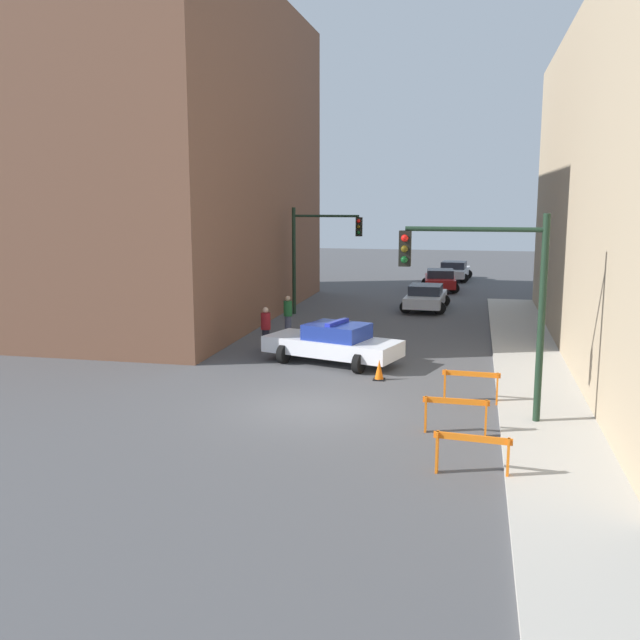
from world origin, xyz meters
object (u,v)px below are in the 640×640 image
(pedestrian_corner, at_px, (288,315))
(barrier_back, at_px, (471,381))
(parked_car_far, at_px, (454,271))
(pedestrian_crossing, at_px, (266,328))
(traffic_cone, at_px, (379,370))
(police_car, at_px, (333,343))
(traffic_light_near, at_px, (494,286))
(traffic_light_far, at_px, (316,245))
(barrier_mid, at_px, (456,410))
(parked_car_mid, at_px, (440,280))
(barrier_front, at_px, (472,448))
(parked_car_near, at_px, (426,297))

(pedestrian_corner, bearing_deg, barrier_back, -117.41)
(parked_car_far, relative_size, pedestrian_corner, 2.67)
(pedestrian_crossing, bearing_deg, traffic_cone, 104.84)
(barrier_back, bearing_deg, police_car, 140.32)
(traffic_light_near, height_order, traffic_cone, traffic_light_near)
(traffic_cone, bearing_deg, traffic_light_far, 111.59)
(traffic_light_far, xyz_separation_m, barrier_mid, (7.22, -16.70, -2.78))
(police_car, xyz_separation_m, parked_car_mid, (2.63, 20.52, -0.05))
(barrier_mid, xyz_separation_m, barrier_back, (0.34, 2.82, 0.00))
(traffic_light_far, bearing_deg, barrier_front, -68.48)
(pedestrian_crossing, bearing_deg, pedestrian_corner, -130.11)
(traffic_light_far, xyz_separation_m, parked_car_mid, (5.48, 10.53, -2.72))
(police_car, bearing_deg, pedestrian_corner, 49.20)
(barrier_mid, bearing_deg, pedestrian_corner, 122.52)
(traffic_light_near, relative_size, parked_car_near, 1.19)
(traffic_light_near, xyz_separation_m, parked_car_far, (-1.88, 31.78, -2.86))
(police_car, xyz_separation_m, pedestrian_crossing, (-2.87, 1.45, 0.14))
(traffic_light_near, height_order, parked_car_mid, traffic_light_near)
(parked_car_near, bearing_deg, traffic_light_far, -150.99)
(police_car, height_order, traffic_cone, police_car)
(parked_car_near, relative_size, traffic_cone, 6.66)
(traffic_light_near, height_order, traffic_light_far, traffic_light_near)
(parked_car_near, relative_size, barrier_mid, 2.73)
(traffic_light_near, height_order, pedestrian_crossing, traffic_light_near)
(pedestrian_corner, xyz_separation_m, barrier_mid, (7.20, -11.29, -0.24))
(police_car, xyz_separation_m, parked_car_far, (3.30, 26.18, -0.05))
(traffic_light_far, distance_m, traffic_cone, 13.18)
(traffic_light_near, bearing_deg, parked_car_far, 93.39)
(traffic_cone, bearing_deg, traffic_light_near, -47.85)
(parked_car_mid, bearing_deg, traffic_cone, -95.93)
(police_car, xyz_separation_m, barrier_mid, (4.36, -6.72, -0.11))
(police_car, relative_size, traffic_cone, 7.68)
(police_car, height_order, parked_car_mid, police_car)
(parked_car_near, height_order, barrier_mid, parked_car_near)
(parked_car_mid, distance_m, pedestrian_corner, 16.85)
(traffic_light_near, xyz_separation_m, traffic_cone, (-3.32, 3.66, -3.21))
(barrier_front, xyz_separation_m, barrier_back, (-0.07, 5.47, 0.00))
(pedestrian_crossing, relative_size, traffic_cone, 2.53)
(traffic_light_near, xyz_separation_m, traffic_light_far, (-8.03, 15.58, -0.13))
(police_car, distance_m, traffic_cone, 2.71)
(traffic_light_far, bearing_deg, pedestrian_crossing, -90.07)
(parked_car_far, relative_size, pedestrian_crossing, 2.67)
(parked_car_far, bearing_deg, parked_car_mid, -91.83)
(parked_car_mid, bearing_deg, police_car, -101.26)
(parked_car_mid, xyz_separation_m, barrier_back, (2.07, -24.42, -0.06))
(barrier_front, bearing_deg, police_car, 117.00)
(traffic_light_near, height_order, barrier_front, traffic_light_near)
(pedestrian_corner, height_order, traffic_cone, pedestrian_corner)
(parked_car_mid, bearing_deg, parked_car_near, -96.29)
(parked_car_near, bearing_deg, police_car, -98.15)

